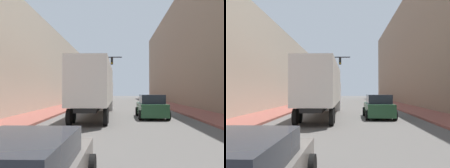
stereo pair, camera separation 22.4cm
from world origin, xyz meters
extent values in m
cube|color=brown|center=(6.71, 30.00, 0.07)|extent=(3.03, 80.00, 0.15)
cube|color=brown|center=(-6.71, 30.00, 0.07)|extent=(3.03, 80.00, 0.15)
cube|color=#846B56|center=(11.22, 30.00, 7.94)|extent=(6.00, 80.00, 15.87)
cube|color=#BCB29E|center=(-11.22, 30.00, 4.86)|extent=(6.00, 80.00, 9.71)
cube|color=silver|center=(-2.07, 19.82, 2.59)|extent=(2.43, 11.72, 2.97)
cube|color=black|center=(-2.07, 19.82, 0.95)|extent=(1.22, 11.72, 0.24)
cube|color=silver|center=(-2.07, 27.04, 1.47)|extent=(2.43, 2.71, 2.94)
cylinder|color=black|center=(-3.14, 15.16, 0.50)|extent=(0.25, 1.00, 1.00)
cylinder|color=black|center=(-1.01, 15.16, 0.50)|extent=(0.25, 1.00, 1.00)
cylinder|color=black|center=(-3.14, 16.36, 0.50)|extent=(0.25, 1.00, 1.00)
cylinder|color=black|center=(-1.01, 16.36, 0.50)|extent=(0.25, 1.00, 1.00)
cylinder|color=black|center=(-3.14, 27.04, 0.50)|extent=(0.25, 1.00, 1.00)
cylinder|color=black|center=(-1.01, 27.04, 0.50)|extent=(0.25, 1.00, 1.00)
cube|color=#1E232D|center=(-1.79, 4.40, 1.11)|extent=(1.61, 2.49, 0.47)
cylinder|color=black|center=(-2.71, 6.19, 0.32)|extent=(0.25, 0.64, 0.64)
cylinder|color=black|center=(-0.88, 6.19, 0.32)|extent=(0.25, 0.64, 0.64)
cube|color=#234C2D|center=(2.23, 19.62, 0.65)|extent=(1.92, 4.43, 0.91)
cube|color=#1E232D|center=(2.23, 19.40, 1.43)|extent=(1.69, 2.44, 0.65)
cylinder|color=black|center=(1.27, 21.14, 0.35)|extent=(0.25, 0.70, 0.70)
cylinder|color=black|center=(3.20, 21.14, 0.35)|extent=(0.25, 0.70, 0.70)
cylinder|color=black|center=(1.27, 18.01, 0.35)|extent=(0.25, 0.70, 0.70)
cylinder|color=black|center=(3.20, 18.01, 0.35)|extent=(0.25, 0.70, 0.70)
cylinder|color=black|center=(-5.05, 33.07, 3.36)|extent=(0.20, 0.20, 6.73)
cube|color=black|center=(-2.43, 33.07, 6.43)|extent=(5.23, 0.12, 0.12)
cube|color=black|center=(-3.74, 33.07, 5.92)|extent=(0.30, 0.24, 0.90)
sphere|color=green|center=(-3.74, 32.93, 6.20)|extent=(0.18, 0.18, 0.18)
cube|color=black|center=(-2.43, 33.07, 5.92)|extent=(0.30, 0.24, 0.90)
sphere|color=gold|center=(-2.43, 32.93, 5.92)|extent=(0.18, 0.18, 0.18)
cube|color=black|center=(-1.12, 33.07, 5.92)|extent=(0.30, 0.24, 0.90)
sphere|color=gold|center=(-1.12, 32.93, 5.64)|extent=(0.18, 0.18, 0.18)
camera|label=1|loc=(-0.23, 0.62, 2.05)|focal=40.00mm
camera|label=2|loc=(-0.01, 0.62, 2.05)|focal=40.00mm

